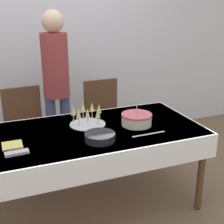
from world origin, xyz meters
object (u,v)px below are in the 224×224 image
(champagne_tray, at_px, (87,115))
(person_standing, at_px, (56,77))
(plate_stack_main, at_px, (100,137))
(dining_chair_far_right, at_px, (104,119))
(dining_chair_far_left, at_px, (26,129))
(birthday_cake, at_px, (137,119))

(champagne_tray, distance_m, person_standing, 0.77)
(plate_stack_main, bearing_deg, dining_chair_far_right, 68.23)
(person_standing, bearing_deg, dining_chair_far_right, -7.10)
(dining_chair_far_left, xyz_separation_m, birthday_cake, (0.88, -0.83, 0.28))
(birthday_cake, relative_size, person_standing, 0.16)
(dining_chair_far_right, xyz_separation_m, birthday_cake, (0.00, -0.83, 0.28))
(dining_chair_far_right, height_order, plate_stack_main, dining_chair_far_right)
(dining_chair_far_left, bearing_deg, champagne_tray, -54.22)
(dining_chair_far_left, bearing_deg, person_standing, 10.05)
(champagne_tray, xyz_separation_m, plate_stack_main, (-0.01, -0.37, -0.06))
(birthday_cake, xyz_separation_m, plate_stack_main, (-0.42, -0.20, -0.02))
(dining_chair_far_left, xyz_separation_m, person_standing, (0.36, 0.06, 0.52))
(birthday_cake, bearing_deg, dining_chair_far_right, 90.33)
(dining_chair_far_right, bearing_deg, birthday_cake, -89.67)
(dining_chair_far_left, relative_size, dining_chair_far_right, 1.00)
(dining_chair_far_left, distance_m, birthday_cake, 1.25)
(dining_chair_far_right, relative_size, birthday_cake, 3.55)
(dining_chair_far_right, xyz_separation_m, plate_stack_main, (-0.41, -1.03, 0.26))
(dining_chair_far_right, bearing_deg, plate_stack_main, -111.77)
(plate_stack_main, distance_m, person_standing, 1.13)
(birthday_cake, distance_m, champagne_tray, 0.44)
(dining_chair_far_left, height_order, champagne_tray, dining_chair_far_left)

